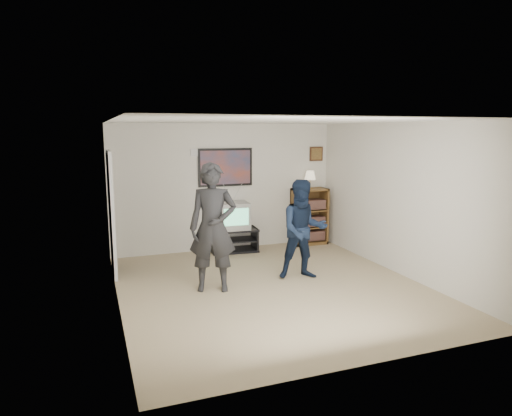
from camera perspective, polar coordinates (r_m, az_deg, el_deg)
room_shell at (r=7.07m, az=1.07°, el=0.58°), size 4.51×5.00×2.51m
media_stand at (r=9.05m, az=-2.78°, el=-4.01°), size 0.95×0.58×0.46m
crt_television at (r=8.94m, az=-2.99°, el=-0.96°), size 0.65×0.56×0.53m
bookshelf at (r=9.64m, az=6.69°, el=-1.03°), size 0.72×0.41×1.18m
table_lamp at (r=9.50m, az=6.77°, el=3.53°), size 0.23×0.23×0.37m
person_tall at (r=6.75m, az=-5.41°, el=-2.44°), size 0.81×0.65×1.91m
person_short at (r=7.34m, az=5.94°, el=-2.70°), size 0.89×0.76×1.60m
controller_left at (r=6.87m, az=-5.64°, el=-0.32°), size 0.07×0.12×0.03m
controller_right at (r=7.50m, az=5.33°, el=-0.92°), size 0.07×0.12×0.03m
poster at (r=9.03m, az=-3.84°, el=5.09°), size 1.10×0.03×0.75m
air_vent at (r=8.88m, az=-7.30°, el=6.90°), size 0.28×0.02×0.14m
small_picture at (r=9.77m, az=7.54°, el=6.73°), size 0.30×0.03×0.30m
doorway at (r=7.89m, az=-17.70°, el=-0.78°), size 0.03×0.85×2.00m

